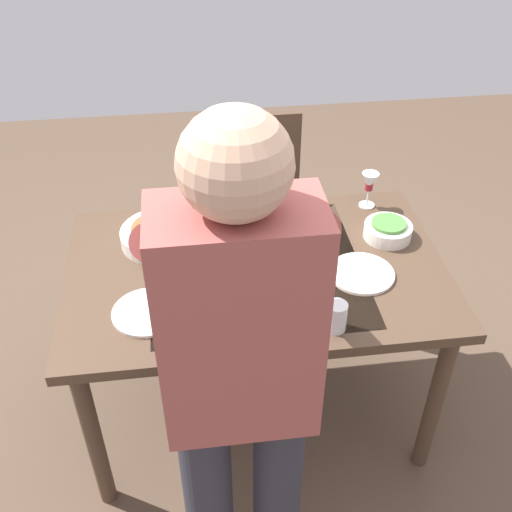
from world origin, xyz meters
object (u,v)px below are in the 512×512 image
wine_glass_left (275,231)px  water_cup_near_left (296,208)px  serving_bowl_pasta (161,234)px  dinner_plate_near (147,312)px  side_bowl_salad (388,230)px  dinner_plate_far (362,273)px  wine_bottle (245,201)px  dining_table (256,285)px  wine_glass_right (369,184)px  water_cup_near_right (336,317)px  person_server (240,382)px  chair_near (261,197)px

wine_glass_left → water_cup_near_left: (-0.12, -0.22, -0.06)m
wine_glass_left → serving_bowl_pasta: size_ratio=0.50×
water_cup_near_left → dinner_plate_near: size_ratio=0.38×
side_bowl_salad → dinner_plate_far: side_bowl_salad is taller
water_cup_near_left → dinner_plate_far: bearing=113.6°
water_cup_near_left → serving_bowl_pasta: 0.53m
dinner_plate_far → wine_bottle: bearing=-43.7°
dining_table → side_bowl_salad: bearing=-167.2°
wine_bottle → wine_glass_right: bearing=-171.7°
water_cup_near_right → dinner_plate_near: bearing=-13.9°
wine_bottle → side_bowl_salad: bearing=164.5°
water_cup_near_right → person_server: bearing=46.1°
wine_glass_right → serving_bowl_pasta: bearing=9.5°
water_cup_near_left → dinner_plate_far: (-0.17, 0.38, -0.04)m
dining_table → dinner_plate_far: dinner_plate_far is taller
person_server → dining_table: bearing=-100.7°
wine_glass_right → dining_table: bearing=34.0°
wine_glass_left → water_cup_near_right: wine_glass_left is taller
wine_glass_left → serving_bowl_pasta: (0.41, -0.13, -0.07)m
chair_near → water_cup_near_right: chair_near is taller
chair_near → wine_bottle: size_ratio=3.07×
wine_glass_right → water_cup_near_left: (0.30, 0.05, -0.06)m
wine_bottle → serving_bowl_pasta: bearing=11.5°
chair_near → wine_glass_right: 0.69m
chair_near → dinner_plate_far: chair_near is taller
chair_near → dinner_plate_far: size_ratio=3.96×
serving_bowl_pasta → dinner_plate_far: size_ratio=1.30×
wine_bottle → wine_glass_right: wine_bottle is taller
wine_glass_left → wine_glass_right: bearing=-147.3°
dinner_plate_far → side_bowl_salad: bearing=-126.8°
wine_glass_left → chair_near: bearing=-94.1°
person_server → wine_bottle: 0.97m
water_cup_near_right → serving_bowl_pasta: bearing=-44.8°
person_server → dinner_plate_near: person_server is taller
chair_near → person_server: (0.26, 1.50, 0.43)m
dinner_plate_far → serving_bowl_pasta: bearing=-22.6°
water_cup_near_left → dinner_plate_near: bearing=40.0°
water_cup_near_left → side_bowl_salad: 0.37m
side_bowl_salad → wine_glass_left: bearing=6.6°
dining_table → dinner_plate_near: size_ratio=5.86×
water_cup_near_right → serving_bowl_pasta: size_ratio=0.34×
water_cup_near_right → dinner_plate_near: (0.59, -0.15, -0.04)m
wine_bottle → wine_glass_left: bearing=113.7°
person_server → dinner_plate_far: person_server is taller
dining_table → chair_near: chair_near is taller
water_cup_near_right → dining_table: bearing=-58.4°
person_server → wine_glass_left: size_ratio=11.19×
dinner_plate_near → side_bowl_salad: bearing=-160.9°
wine_glass_right → dinner_plate_far: (0.14, 0.43, -0.10)m
serving_bowl_pasta → side_bowl_salad: size_ratio=1.67×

